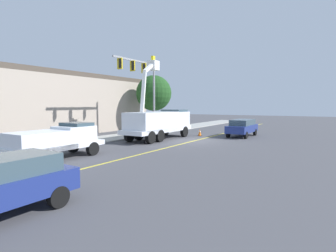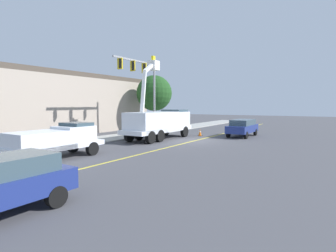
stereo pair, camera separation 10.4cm
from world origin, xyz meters
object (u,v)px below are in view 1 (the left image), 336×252
service_pickup_truck (57,140)px  traffic_cone_mid_front (200,133)px  traffic_signal_mast (143,79)px  passing_minivan (242,127)px  utility_bucket_truck (159,121)px  traffic_cone_leading (23,167)px

service_pickup_truck → traffic_cone_mid_front: bearing=-11.4°
service_pickup_truck → traffic_signal_mast: (12.35, 2.24, 4.65)m
service_pickup_truck → passing_minivan: bearing=-22.6°
utility_bucket_truck → traffic_signal_mast: (1.56, 2.86, 4.13)m
traffic_cone_mid_front → traffic_signal_mast: size_ratio=0.09×
traffic_cone_mid_front → passing_minivan: bearing=-66.3°
service_pickup_truck → traffic_signal_mast: bearing=10.3°
service_pickup_truck → passing_minivan: (16.53, -6.86, -0.15)m
traffic_cone_leading → traffic_signal_mast: 16.89m
passing_minivan → traffic_cone_mid_front: passing_minivan is taller
service_pickup_truck → traffic_cone_mid_front: service_pickup_truck is taller
traffic_cone_mid_front → traffic_signal_mast: 7.93m
traffic_signal_mast → service_pickup_truck: bearing=-169.7°
traffic_cone_leading → traffic_signal_mast: size_ratio=0.09×
utility_bucket_truck → traffic_signal_mast: size_ratio=1.03×
passing_minivan → traffic_signal_mast: size_ratio=0.61×
passing_minivan → traffic_cone_mid_front: 4.27m
utility_bucket_truck → traffic_cone_mid_front: (4.05, -2.37, -1.28)m
passing_minivan → traffic_signal_mast: bearing=114.7°
utility_bucket_truck → service_pickup_truck: 10.81m
traffic_cone_mid_front → traffic_cone_leading: bearing=175.7°
passing_minivan → traffic_signal_mast: 11.11m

